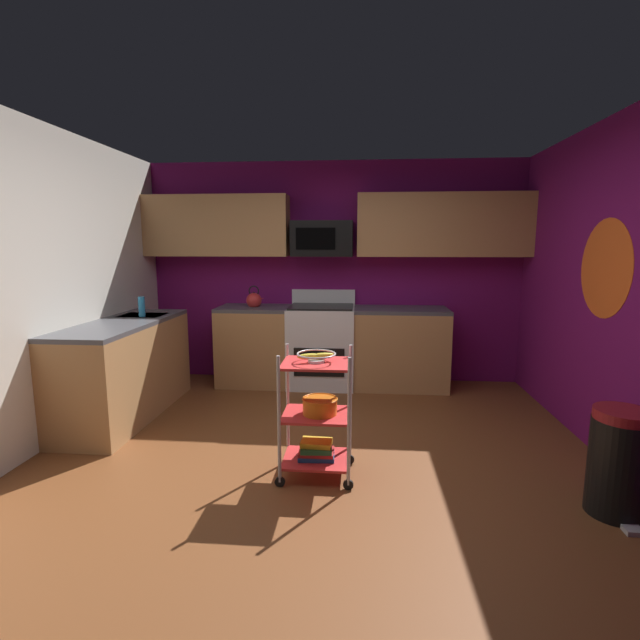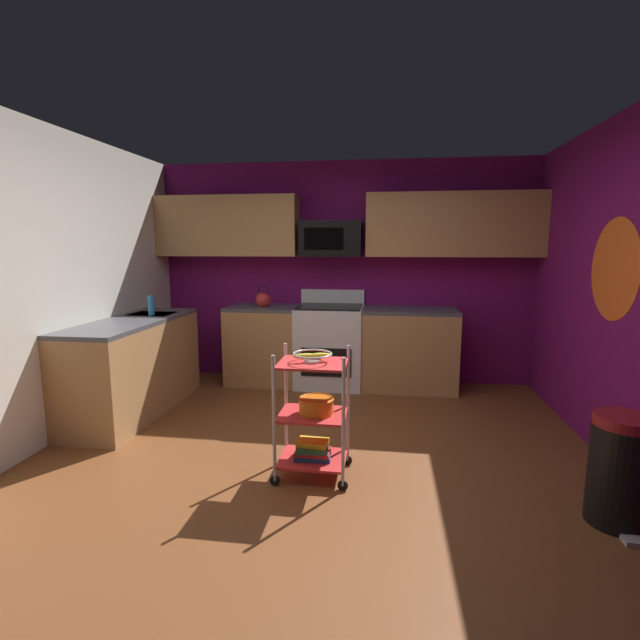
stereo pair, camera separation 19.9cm
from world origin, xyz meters
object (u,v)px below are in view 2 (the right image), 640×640
(rolling_cart, at_px, (313,414))
(microwave, at_px, (331,239))
(kettle, at_px, (263,300))
(oven_range, at_px, (330,345))
(book_stack, at_px, (313,450))
(mixing_bowl_large, at_px, (316,405))
(fruit_bowl, at_px, (313,356))
(dish_soap_bottle, at_px, (151,305))
(trash_can, at_px, (620,470))

(rolling_cart, bearing_deg, microwave, 93.68)
(rolling_cart, relative_size, kettle, 3.47)
(oven_range, relative_size, book_stack, 4.19)
(rolling_cart, distance_m, mixing_bowl_large, 0.07)
(oven_range, relative_size, fruit_bowl, 4.04)
(book_stack, xyz_separation_m, dish_soap_bottle, (-1.88, 1.35, 0.83))
(microwave, bearing_deg, book_stack, -86.32)
(book_stack, relative_size, kettle, 1.00)
(oven_range, distance_m, fruit_bowl, 2.24)
(microwave, bearing_deg, kettle, -172.15)
(mixing_bowl_large, height_order, trash_can, trash_can)
(microwave, distance_m, fruit_bowl, 2.45)
(book_stack, bearing_deg, dish_soap_bottle, 144.47)
(rolling_cart, height_order, mixing_bowl_large, rolling_cart)
(microwave, xyz_separation_m, kettle, (-0.79, -0.11, -0.70))
(fruit_bowl, relative_size, dish_soap_bottle, 1.36)
(fruit_bowl, relative_size, mixing_bowl_large, 1.08)
(microwave, distance_m, trash_can, 3.59)
(oven_range, xyz_separation_m, trash_can, (2.02, -2.53, -0.15))
(kettle, bearing_deg, trash_can, -41.98)
(kettle, bearing_deg, rolling_cart, -66.96)
(mixing_bowl_large, bearing_deg, oven_range, 94.47)
(fruit_bowl, xyz_separation_m, book_stack, (0.00, -0.00, -0.69))
(fruit_bowl, bearing_deg, book_stack, -69.44)
(rolling_cart, relative_size, book_stack, 3.48)
(book_stack, relative_size, trash_can, 0.40)
(book_stack, distance_m, kettle, 2.52)
(fruit_bowl, bearing_deg, kettle, 113.04)
(trash_can, bearing_deg, fruit_bowl, 170.15)
(rolling_cart, xyz_separation_m, dish_soap_bottle, (-1.88, 1.35, 0.57))
(fruit_bowl, distance_m, book_stack, 0.69)
(mixing_bowl_large, relative_size, kettle, 0.95)
(rolling_cart, height_order, dish_soap_bottle, dish_soap_bottle)
(mixing_bowl_large, bearing_deg, kettle, 113.57)
(dish_soap_bottle, bearing_deg, oven_range, 26.30)
(kettle, bearing_deg, oven_range, 0.28)
(dish_soap_bottle, bearing_deg, kettle, 41.99)
(oven_range, distance_m, mixing_bowl_large, 2.21)
(trash_can, bearing_deg, mixing_bowl_large, 170.02)
(oven_range, height_order, dish_soap_bottle, dish_soap_bottle)
(oven_range, distance_m, dish_soap_bottle, 2.01)
(kettle, height_order, trash_can, kettle)
(microwave, distance_m, kettle, 1.06)
(oven_range, height_order, book_stack, oven_range)
(rolling_cart, height_order, book_stack, rolling_cart)
(dish_soap_bottle, bearing_deg, microwave, 29.01)
(oven_range, xyz_separation_m, mixing_bowl_large, (0.17, -2.20, 0.04))
(rolling_cart, height_order, fruit_bowl, rolling_cart)
(dish_soap_bottle, distance_m, trash_can, 4.17)
(fruit_bowl, bearing_deg, rolling_cart, -82.87)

